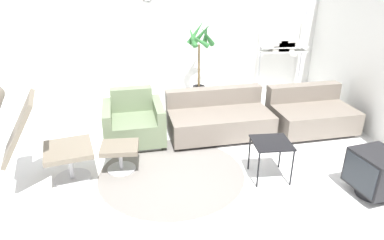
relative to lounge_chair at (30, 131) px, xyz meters
name	(u,v)px	position (x,y,z in m)	size (l,w,h in m)	color
ground_plane	(183,172)	(1.71, 0.10, -0.72)	(12.00, 12.00, 0.00)	white
wall_back	(169,23)	(1.71, 3.21, 0.68)	(12.00, 0.09, 2.80)	silver
round_rug	(172,173)	(1.56, 0.09, -0.72)	(1.83, 1.83, 0.01)	slate
lounge_chair	(30,131)	(0.00, 0.00, 0.00)	(1.14, 0.80, 1.21)	#BCBCC1
ottoman	(120,152)	(0.93, 0.25, -0.47)	(0.46, 0.39, 0.35)	#BCBCC1
armchair_red	(134,124)	(1.06, 1.05, -0.44)	(0.94, 0.89, 0.74)	silver
couch_low	(218,119)	(2.34, 1.16, -0.47)	(1.62, 1.02, 0.66)	black
couch_second	(310,115)	(3.83, 1.18, -0.47)	(1.31, 0.99, 0.66)	black
side_table	(271,146)	(2.76, -0.11, -0.29)	(0.45, 0.45, 0.49)	black
crt_television	(376,173)	(3.81, -0.59, -0.43)	(0.56, 0.60, 0.53)	black
potted_plant	(199,58)	(2.23, 2.67, 0.11)	(0.54, 0.57, 1.52)	#333338
shelf_unit	(283,46)	(3.92, 2.92, 0.26)	(0.92, 0.28, 1.66)	#BCBCC1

